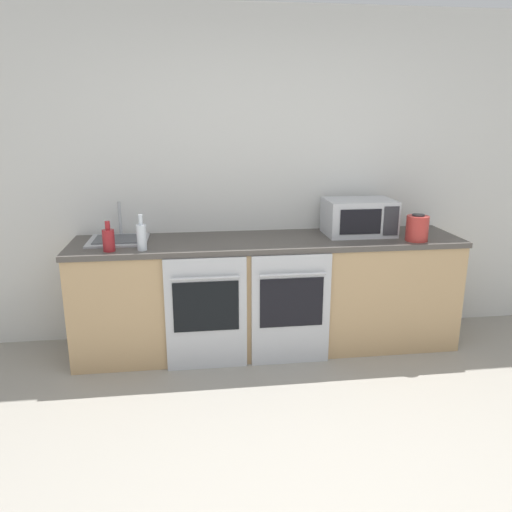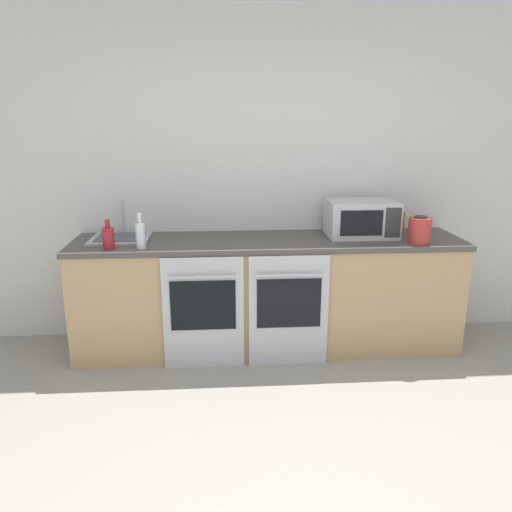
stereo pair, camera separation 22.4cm
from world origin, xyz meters
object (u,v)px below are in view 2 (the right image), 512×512
(oven_left, at_px, (203,313))
(bottle_clear, at_px, (140,235))
(bottle_red, at_px, (108,237))
(sink, at_px, (121,237))
(bottle_amber, at_px, (400,221))
(oven_right, at_px, (289,310))
(microwave, at_px, (361,218))
(kettle, at_px, (420,230))

(oven_left, relative_size, bottle_clear, 3.31)
(bottle_red, xyz_separation_m, sink, (0.02, 0.29, -0.07))
(oven_left, height_order, bottle_amber, bottle_amber)
(oven_right, xyz_separation_m, bottle_red, (-1.27, 0.12, 0.54))
(oven_left, distance_m, bottle_clear, 0.71)
(oven_right, bearing_deg, bottle_red, 174.66)
(microwave, bearing_deg, kettle, -35.60)
(oven_right, distance_m, sink, 1.39)
(oven_left, relative_size, bottle_amber, 3.46)
(bottle_red, relative_size, kettle, 1.05)
(oven_left, relative_size, kettle, 4.16)
(bottle_clear, bearing_deg, bottle_amber, 10.28)
(bottle_amber, bearing_deg, bottle_clear, -169.72)
(kettle, distance_m, sink, 2.24)
(microwave, xyz_separation_m, bottle_red, (-1.88, -0.28, -0.06))
(oven_left, xyz_separation_m, bottle_red, (-0.65, 0.12, 0.54))
(bottle_amber, relative_size, kettle, 1.20)
(microwave, relative_size, bottle_red, 2.51)
(bottle_red, bearing_deg, bottle_amber, 9.19)
(oven_right, height_order, microwave, microwave)
(microwave, relative_size, bottle_amber, 2.19)
(bottle_amber, distance_m, kettle, 0.35)
(microwave, xyz_separation_m, sink, (-1.86, 0.02, -0.12))
(bottle_clear, bearing_deg, oven_left, -15.06)
(bottle_clear, bearing_deg, bottle_red, 179.22)
(oven_right, height_order, bottle_amber, bottle_amber)
(bottle_red, xyz_separation_m, kettle, (2.25, 0.01, 0.01))
(bottle_red, bearing_deg, bottle_clear, -0.78)
(oven_right, bearing_deg, kettle, 7.70)
(microwave, bearing_deg, oven_left, -162.19)
(bottle_red, bearing_deg, microwave, 8.34)
(oven_right, bearing_deg, bottle_amber, 26.57)
(microwave, bearing_deg, bottle_clear, -170.45)
(oven_left, height_order, oven_right, same)
(oven_right, bearing_deg, sink, 161.64)
(bottle_amber, bearing_deg, sink, -178.29)
(bottle_clear, bearing_deg, microwave, 9.55)
(bottle_amber, height_order, kettle, bottle_amber)
(bottle_clear, distance_m, sink, 0.37)
(oven_right, relative_size, sink, 1.93)
(bottle_amber, bearing_deg, oven_right, -153.43)
(microwave, bearing_deg, bottle_amber, 13.75)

